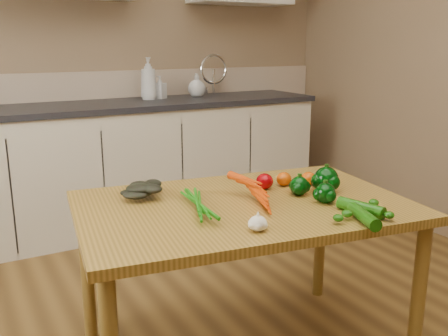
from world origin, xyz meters
name	(u,v)px	position (x,y,z in m)	size (l,w,h in m)	color
room	(261,62)	(0.00, 0.17, 1.25)	(4.04, 5.04, 2.64)	brown
counter_run	(132,163)	(0.21, 2.19, 0.46)	(2.84, 0.64, 1.14)	beige
table	(243,221)	(0.07, 0.39, 0.62)	(1.40, 1.01, 0.69)	olive
soap_bottle_a	(148,79)	(0.39, 2.26, 1.05)	(0.12, 0.12, 0.30)	silver
soap_bottle_b	(160,87)	(0.48, 2.28, 0.98)	(0.08, 0.08, 0.17)	silver
soap_bottle_c	(197,85)	(0.79, 2.28, 0.99)	(0.14, 0.14, 0.18)	silver
carrot_bunch	(238,197)	(0.04, 0.38, 0.72)	(0.24, 0.18, 0.06)	#DA4005
leafy_greens	(144,188)	(-0.26, 0.63, 0.74)	(0.18, 0.17, 0.09)	black
garlic_bulb	(258,223)	(-0.05, 0.11, 0.72)	(0.06, 0.06, 0.05)	white
pepper_a	(299,186)	(0.32, 0.36, 0.73)	(0.08, 0.08, 0.08)	black
pepper_b	(326,179)	(0.46, 0.35, 0.74)	(0.11, 0.11, 0.11)	black
pepper_c	(325,193)	(0.35, 0.23, 0.73)	(0.08, 0.08, 0.08)	black
tomato_a	(265,181)	(0.25, 0.51, 0.73)	(0.07, 0.07, 0.07)	#930207
tomato_b	(284,179)	(0.35, 0.51, 0.72)	(0.07, 0.07, 0.06)	#C34404
tomato_c	(309,179)	(0.45, 0.46, 0.72)	(0.07, 0.07, 0.06)	#C34404
zucchini_a	(361,208)	(0.38, 0.06, 0.72)	(0.05, 0.05, 0.18)	#124807
zucchini_b	(364,216)	(0.32, -0.01, 0.72)	(0.05, 0.05, 0.19)	#124807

